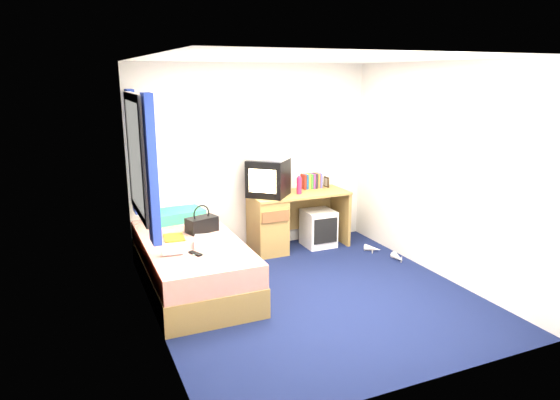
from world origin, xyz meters
name	(u,v)px	position (x,y,z in m)	size (l,w,h in m)	color
ground	(312,295)	(0.00, 0.00, 0.00)	(3.40, 3.40, 0.00)	#0C1438
room_shell	(315,159)	(0.00, 0.00, 1.45)	(3.40, 3.40, 3.40)	white
bed	(192,264)	(-1.10, 0.70, 0.27)	(1.01, 2.00, 0.54)	#AA8647
pillow	(178,215)	(-1.06, 1.51, 0.60)	(0.59, 0.37, 0.13)	#1B97B3
desk	(279,220)	(0.25, 1.44, 0.41)	(1.30, 0.55, 0.75)	#AA8647
storage_cube	(318,228)	(0.79, 1.37, 0.25)	(0.39, 0.39, 0.49)	white
crt_tv	(268,178)	(0.09, 1.44, 0.98)	(0.64, 0.63, 0.47)	black
vcr	(268,156)	(0.10, 1.44, 1.26)	(0.46, 0.33, 0.09)	silver
book_row	(311,181)	(0.79, 1.60, 0.85)	(0.27, 0.13, 0.20)	maroon
picture_frame	(326,182)	(1.02, 1.59, 0.82)	(0.02, 0.12, 0.14)	black
pink_water_bottle	(299,186)	(0.50, 1.37, 0.85)	(0.07, 0.07, 0.21)	#E6204B
aerosol_can	(286,186)	(0.37, 1.50, 0.84)	(0.05, 0.05, 0.19)	white
handbag	(202,224)	(-0.91, 0.95, 0.63)	(0.38, 0.28, 0.31)	black
towel	(208,241)	(-0.98, 0.47, 0.59)	(0.27, 0.23, 0.09)	silver
magazine	(174,238)	(-1.25, 0.84, 0.55)	(0.21, 0.28, 0.01)	yellow
water_bottle	(172,252)	(-1.38, 0.32, 0.58)	(0.07, 0.07, 0.20)	silver
colour_swatch_fan	(204,253)	(-1.09, 0.24, 0.55)	(0.22, 0.06, 0.01)	orange
remote_control	(195,254)	(-1.17, 0.26, 0.55)	(0.05, 0.16, 0.02)	black
window_assembly	(140,159)	(-1.55, 0.90, 1.42)	(0.11, 1.42, 1.40)	silver
white_heels	(385,253)	(1.39, 0.66, 0.04)	(0.26, 0.64, 0.09)	beige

